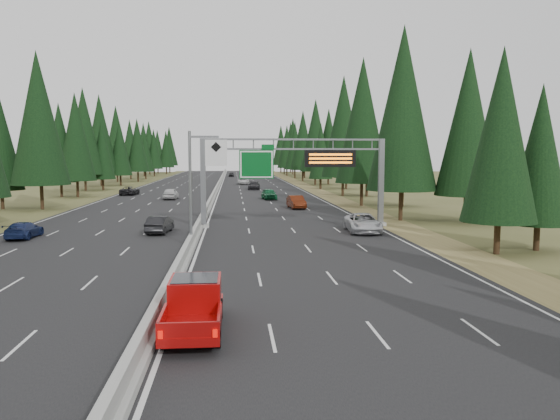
# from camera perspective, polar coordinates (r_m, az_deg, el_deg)

# --- Properties ---
(ground) EXTENTS (400.00, 400.00, 0.00)m
(ground) POSITION_cam_1_polar(r_m,az_deg,el_deg) (14.77, -16.94, -20.29)
(ground) COLOR #474A22
(ground) RESTS_ON ground
(road) EXTENTS (32.00, 260.00, 0.08)m
(road) POSITION_cam_1_polar(r_m,az_deg,el_deg) (93.24, -6.74, 1.79)
(road) COLOR black
(road) RESTS_ON ground
(shoulder_right) EXTENTS (3.60, 260.00, 0.06)m
(shoulder_right) POSITION_cam_1_polar(r_m,az_deg,el_deg) (94.37, 4.13, 1.85)
(shoulder_right) COLOR olive
(shoulder_right) RESTS_ON ground
(shoulder_left) EXTENTS (3.60, 260.00, 0.06)m
(shoulder_left) POSITION_cam_1_polar(r_m,az_deg,el_deg) (95.47, -17.49, 1.65)
(shoulder_left) COLOR #474A22
(shoulder_left) RESTS_ON ground
(median_barrier) EXTENTS (0.70, 260.00, 0.85)m
(median_barrier) POSITION_cam_1_polar(r_m,az_deg,el_deg) (93.21, -6.75, 2.02)
(median_barrier) COLOR gray
(median_barrier) RESTS_ON road
(sign_gantry) EXTENTS (16.75, 0.98, 7.80)m
(sign_gantry) POSITION_cam_1_polar(r_m,az_deg,el_deg) (48.24, 2.19, 4.37)
(sign_gantry) COLOR slate
(sign_gantry) RESTS_ON road
(hov_sign_pole) EXTENTS (2.80, 0.50, 8.00)m
(hov_sign_pole) POSITION_cam_1_polar(r_m,az_deg,el_deg) (38.05, -8.49, 3.13)
(hov_sign_pole) COLOR slate
(hov_sign_pole) RESTS_ON road
(tree_row_right) EXTENTS (12.12, 237.44, 18.83)m
(tree_row_right) POSITION_cam_1_polar(r_m,az_deg,el_deg) (95.14, 6.63, 7.63)
(tree_row_right) COLOR black
(tree_row_right) RESTS_ON ground
(tree_row_left) EXTENTS (11.81, 239.89, 19.00)m
(tree_row_left) POSITION_cam_1_polar(r_m,az_deg,el_deg) (89.33, -21.54, 7.31)
(tree_row_left) COLOR black
(tree_row_left) RESTS_ON ground
(silver_minivan) EXTENTS (2.90, 5.70, 1.54)m
(silver_minivan) POSITION_cam_1_polar(r_m,az_deg,el_deg) (45.62, 8.65, -1.33)
(silver_minivan) COLOR #BCBDC2
(silver_minivan) RESTS_ON road
(red_pickup) EXTENTS (1.97, 5.52, 1.80)m
(red_pickup) POSITION_cam_1_polar(r_m,az_deg,el_deg) (20.52, -8.89, -9.43)
(red_pickup) COLOR black
(red_pickup) RESTS_ON road
(car_ahead_green) EXTENTS (2.28, 4.71, 1.55)m
(car_ahead_green) POSITION_cam_1_polar(r_m,az_deg,el_deg) (78.59, -1.15, 1.69)
(car_ahead_green) COLOR #155D33
(car_ahead_green) RESTS_ON road
(car_ahead_dkred) EXTENTS (2.03, 4.76, 1.53)m
(car_ahead_dkred) POSITION_cam_1_polar(r_m,az_deg,el_deg) (65.21, 1.71, 0.84)
(car_ahead_dkred) COLOR #561D0C
(car_ahead_dkred) RESTS_ON road
(car_ahead_dkgrey) EXTENTS (2.49, 5.27, 1.49)m
(car_ahead_dkgrey) POSITION_cam_1_polar(r_m,az_deg,el_deg) (101.12, -2.73, 2.57)
(car_ahead_dkgrey) COLOR black
(car_ahead_dkgrey) RESTS_ON road
(car_ahead_white) EXTENTS (2.66, 5.26, 1.43)m
(car_ahead_white) POSITION_cam_1_polar(r_m,az_deg,el_deg) (119.25, -3.84, 3.03)
(car_ahead_white) COLOR silver
(car_ahead_white) RESTS_ON road
(car_ahead_far) EXTENTS (1.59, 3.87, 1.31)m
(car_ahead_far) POSITION_cam_1_polar(r_m,az_deg,el_deg) (162.05, -5.11, 3.72)
(car_ahead_far) COLOR black
(car_ahead_far) RESTS_ON road
(car_onc_near) EXTENTS (1.93, 4.40, 1.41)m
(car_onc_near) POSITION_cam_1_polar(r_m,az_deg,el_deg) (45.69, -12.45, -1.48)
(car_onc_near) COLOR black
(car_onc_near) RESTS_ON road
(car_onc_blue) EXTENTS (1.82, 4.40, 1.27)m
(car_onc_blue) POSITION_cam_1_polar(r_m,az_deg,el_deg) (46.21, -25.18, -1.90)
(car_onc_blue) COLOR #16224E
(car_onc_blue) RESTS_ON road
(car_onc_white) EXTENTS (2.05, 4.85, 1.64)m
(car_onc_white) POSITION_cam_1_polar(r_m,az_deg,el_deg) (80.35, -11.35, 1.70)
(car_onc_white) COLOR silver
(car_onc_white) RESTS_ON road
(car_onc_far) EXTENTS (2.71, 5.08, 1.36)m
(car_onc_far) POSITION_cam_1_polar(r_m,az_deg,el_deg) (90.63, -15.43, 1.96)
(car_onc_far) COLOR black
(car_onc_far) RESTS_ON road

